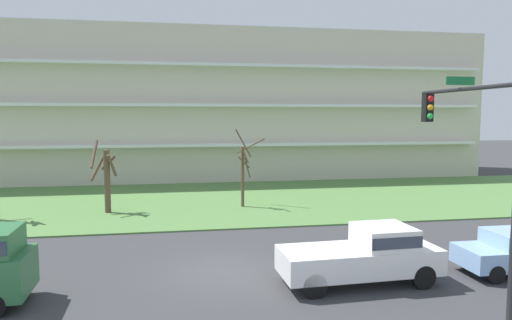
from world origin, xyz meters
name	(u,v)px	position (x,y,z in m)	size (l,w,h in m)	color
ground	(224,271)	(0.00, 0.00, 0.00)	(160.00, 160.00, 0.00)	#38383A
grass_lawn_strip	(203,201)	(0.00, 14.00, 0.04)	(80.00, 16.00, 0.08)	#547F42
apartment_building	(195,107)	(0.00, 27.36, 6.58)	(52.18, 11.67, 13.17)	beige
tree_left	(106,177)	(-5.79, 11.09, 2.18)	(1.55, 1.66, 4.29)	brown
tree_center	(244,170)	(2.36, 11.45, 2.34)	(1.94, 1.97, 4.91)	brown
pickup_white_near_left	(366,254)	(4.62, -1.99, 1.02)	(5.48, 2.22, 1.95)	white
traffic_signal_mast	(480,156)	(6.44, -5.18, 4.61)	(0.90, 4.53, 6.85)	black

